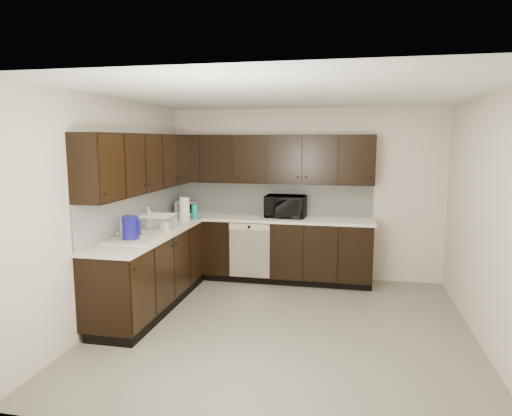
{
  "coord_description": "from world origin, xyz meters",
  "views": [
    {
      "loc": [
        0.67,
        -4.72,
        2.04
      ],
      "look_at": [
        -0.44,
        0.6,
        1.23
      ],
      "focal_mm": 32.0,
      "sensor_mm": 36.0,
      "label": 1
    }
  ],
  "objects_px": {
    "microwave": "(285,206)",
    "blue_pitcher": "(130,229)",
    "storage_bin": "(154,222)",
    "toaster_oven": "(186,207)",
    "sink": "(138,243)"
  },
  "relations": [
    {
      "from": "microwave",
      "to": "blue_pitcher",
      "type": "xyz_separation_m",
      "value": [
        -1.46,
        -1.89,
        -0.02
      ]
    },
    {
      "from": "sink",
      "to": "microwave",
      "type": "relative_size",
      "value": 1.44
    },
    {
      "from": "toaster_oven",
      "to": "storage_bin",
      "type": "xyz_separation_m",
      "value": [
        0.04,
        -1.25,
        -0.01
      ]
    },
    {
      "from": "sink",
      "to": "toaster_oven",
      "type": "distance_m",
      "value": 1.75
    },
    {
      "from": "toaster_oven",
      "to": "microwave",
      "type": "bearing_deg",
      "value": -8.12
    },
    {
      "from": "toaster_oven",
      "to": "blue_pitcher",
      "type": "height_order",
      "value": "blue_pitcher"
    },
    {
      "from": "microwave",
      "to": "storage_bin",
      "type": "relative_size",
      "value": 1.23
    },
    {
      "from": "sink",
      "to": "toaster_oven",
      "type": "height_order",
      "value": "sink"
    },
    {
      "from": "microwave",
      "to": "toaster_oven",
      "type": "bearing_deg",
      "value": -178.34
    },
    {
      "from": "microwave",
      "to": "storage_bin",
      "type": "height_order",
      "value": "microwave"
    },
    {
      "from": "sink",
      "to": "blue_pitcher",
      "type": "xyz_separation_m",
      "value": [
        -0.01,
        -0.15,
        0.2
      ]
    },
    {
      "from": "storage_bin",
      "to": "blue_pitcher",
      "type": "distance_m",
      "value": 0.65
    },
    {
      "from": "toaster_oven",
      "to": "storage_bin",
      "type": "height_order",
      "value": "toaster_oven"
    },
    {
      "from": "microwave",
      "to": "blue_pitcher",
      "type": "relative_size",
      "value": 2.07
    },
    {
      "from": "sink",
      "to": "microwave",
      "type": "distance_m",
      "value": 2.27
    }
  ]
}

